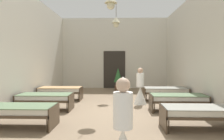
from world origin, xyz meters
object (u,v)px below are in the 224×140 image
Objects in this scene: bed_left_row_0 at (19,111)px; bed_right_row_2 at (165,91)px; nurse_near_aisle at (140,91)px; potted_plant at (118,77)px; nurse_mid_aisle at (123,139)px; bed_left_row_2 at (61,90)px; bed_left_row_1 at (45,98)px; bed_right_row_1 at (178,98)px; bed_right_row_0 at (200,112)px.

bed_left_row_0 and bed_right_row_2 have the same top height.
bed_left_row_0 is 1.28× the size of nurse_near_aisle.
bed_left_row_0 is 1.40× the size of potted_plant.
nurse_mid_aisle is at bearing 123.72° from nurse_near_aisle.
bed_left_row_1 is at bearing -90.00° from bed_left_row_2.
bed_left_row_2 is 1.40× the size of potted_plant.
bed_left_row_1 is 1.00× the size of bed_right_row_1.
bed_right_row_1 is (4.66, 1.90, 0.00)m from bed_left_row_0.
bed_right_row_0 is 1.28× the size of nurse_mid_aisle.
bed_right_row_1 and bed_right_row_2 have the same top height.
bed_right_row_2 is 3.74m from potted_plant.
nurse_near_aisle is at bearing -13.17° from bed_left_row_2.
bed_right_row_1 is 1.90m from bed_right_row_2.
bed_left_row_1 is 1.28× the size of nurse_near_aisle.
bed_right_row_1 is (0.00, 1.90, 0.00)m from bed_right_row_0.
bed_right_row_2 is at bearing -102.93° from nurse_near_aisle.
bed_left_row_1 is at bearing -117.27° from potted_plant.
bed_left_row_2 and bed_right_row_2 have the same top height.
bed_left_row_1 is at bearing 180.00° from bed_right_row_1.
nurse_mid_aisle is (-1.99, -5.89, 0.09)m from bed_right_row_2.
bed_left_row_1 and bed_left_row_2 have the same top height.
nurse_near_aisle reaches higher than bed_right_row_0.
nurse_mid_aisle reaches higher than bed_left_row_1.
bed_left_row_0 is 5.03m from bed_right_row_1.
bed_left_row_2 is (-4.66, 3.80, 0.00)m from bed_right_row_0.
nurse_mid_aisle is at bearing -56.25° from bed_left_row_1.
nurse_mid_aisle is at bearing -108.71° from bed_right_row_2.
nurse_mid_aisle is at bearing -133.68° from bed_right_row_0.
bed_right_row_1 is at bearing 0.00° from bed_left_row_1.
bed_right_row_2 is at bearing 39.20° from bed_left_row_0.
bed_right_row_2 is (0.00, 1.90, 0.00)m from bed_right_row_1.
nurse_mid_aisle is (-1.99, -3.99, 0.09)m from bed_right_row_1.
bed_right_row_2 is at bearing 22.18° from bed_left_row_1.
bed_left_row_0 and bed_left_row_1 have the same top height.
bed_right_row_0 and bed_left_row_2 have the same top height.
bed_right_row_1 is at bearing 22.18° from bed_left_row_0.
nurse_near_aisle reaches higher than bed_right_row_1.
bed_left_row_2 is at bearing -147.59° from nurse_mid_aisle.
nurse_mid_aisle is 1.10× the size of potted_plant.
bed_right_row_1 is 1.28× the size of nurse_mid_aisle.
bed_left_row_1 is 4.80m from nurse_mid_aisle.
bed_left_row_2 is at bearing -129.77° from potted_plant.
nurse_mid_aisle reaches higher than bed_right_row_1.
nurse_near_aisle is 1.00× the size of nurse_mid_aisle.
bed_left_row_2 is 4.66m from bed_right_row_2.
bed_right_row_0 is 1.00× the size of bed_left_row_2.
bed_right_row_2 is at bearing 0.00° from bed_left_row_2.
bed_right_row_2 is at bearing 169.35° from nurse_mid_aisle.
bed_left_row_0 and bed_right_row_1 have the same top height.
bed_left_row_0 is at bearing 83.46° from nurse_near_aisle.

